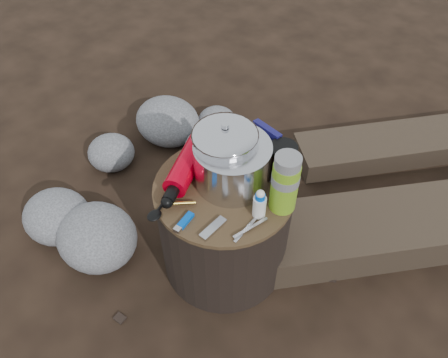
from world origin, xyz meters
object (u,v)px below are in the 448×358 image
Objects in this scene: fuel_bottle at (188,163)px; camping_pot at (225,151)px; thermos at (285,183)px; stump at (224,227)px; travel_mug at (282,162)px.

camping_pot is at bearing 13.07° from fuel_bottle.
thermos is (0.23, -0.00, 0.00)m from camping_pot.
thermos is (0.20, 0.05, 0.33)m from stump.
fuel_bottle is 1.56× the size of thermos.
camping_pot is 0.19m from travel_mug.
stump is 0.33m from camping_pot.
travel_mug is at bearing 124.94° from thermos.
travel_mug reaches higher than stump.
travel_mug is (0.16, 0.10, -0.04)m from camping_pot.
camping_pot is 0.23m from thermos.
camping_pot is 1.57× the size of travel_mug.
stump is at bearing -55.78° from camping_pot.
travel_mug reaches higher than fuel_bottle.
fuel_bottle is at bearing -168.94° from thermos.
stump is 1.43× the size of fuel_bottle.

